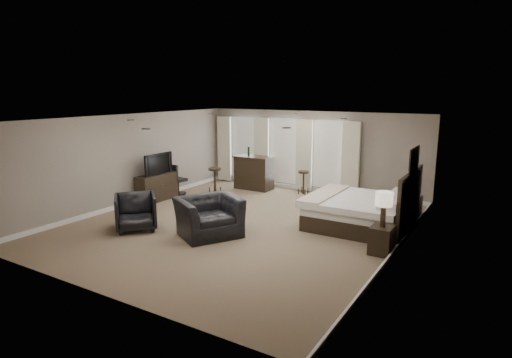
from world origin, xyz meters
The scene contains 16 objects.
room centered at (0.00, 0.00, 1.30)m, with size 7.60×8.60×2.64m.
window_bay centered at (-1.00, 4.11, 1.20)m, with size 5.25×0.20×2.30m.
bed centered at (2.58, 1.36, 0.74)m, with size 2.32×2.21×1.47m, color silver.
nightstand_near centered at (3.47, -0.09, 0.28)m, with size 0.42×0.52×0.57m, color black.
nightstand_far centered at (3.47, 2.81, 0.28)m, with size 0.42×0.52×0.56m, color black.
lamp_near centered at (3.47, -0.09, 0.92)m, with size 0.35×0.35×0.71m, color beige.
lamp_far centered at (3.47, 2.81, 0.89)m, with size 0.32×0.32×0.66m, color beige.
wall_art centered at (3.70, 1.36, 1.75)m, with size 0.04×0.96×0.56m, color slate.
dresser centered at (-3.45, 0.70, 0.40)m, with size 0.45×1.38×0.80m, color black.
tv centered at (-3.45, 0.70, 0.87)m, with size 1.10×0.63×0.14m, color black.
armchair_near centered at (-0.19, -1.02, 0.59)m, with size 1.34×0.87×1.18m, color black.
armchair_far centered at (-1.92, -1.59, 0.47)m, with size 0.92×0.86×0.94m, color black.
bar_counter centered at (-1.77, 3.51, 0.56)m, with size 1.28×0.66×1.11m, color black.
bar_stool_left centered at (-2.45, 2.25, 0.42)m, with size 0.40×0.40×0.84m, color black.
bar_stool_right centered at (-0.03, 3.69, 0.37)m, with size 0.35×0.35×0.74m, color black.
desk_chair centered at (-3.42, 1.59, 0.50)m, with size 0.51×0.51×1.00m, color black.
Camera 1 is at (5.55, -8.42, 3.25)m, focal length 30.00 mm.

